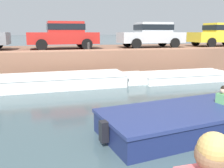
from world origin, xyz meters
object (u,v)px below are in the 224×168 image
(car_left_inner_red, at_px, (64,34))
(car_centre_silver, at_px, (151,34))
(motorboat_passing, at_px, (207,116))
(car_right_inner_yellow, at_px, (221,34))
(mooring_bollard_mid, at_px, (89,46))
(boat_moored_east_white, at_px, (179,77))
(boat_moored_central_white, at_px, (70,80))

(car_left_inner_red, relative_size, car_centre_silver, 0.99)
(motorboat_passing, relative_size, car_left_inner_red, 1.56)
(car_centre_silver, distance_m, car_right_inner_yellow, 5.05)
(motorboat_passing, bearing_deg, mooring_bollard_mid, 102.82)
(car_right_inner_yellow, bearing_deg, car_centre_silver, -179.99)
(car_left_inner_red, bearing_deg, mooring_bollard_mid, -57.85)
(boat_moored_east_white, distance_m, car_right_inner_yellow, 6.67)
(boat_moored_east_white, xyz_separation_m, car_centre_silver, (0.07, 3.74, 2.06))
(boat_moored_east_white, xyz_separation_m, car_right_inner_yellow, (5.12, 3.74, 2.06))
(boat_moored_central_white, height_order, mooring_bollard_mid, mooring_bollard_mid)
(car_centre_silver, bearing_deg, mooring_bollard_mid, -157.45)
(boat_moored_east_white, relative_size, car_centre_silver, 1.34)
(car_left_inner_red, height_order, car_right_inner_yellow, same)
(motorboat_passing, xyz_separation_m, mooring_bollard_mid, (-1.74, 7.66, 1.39))
(boat_moored_east_white, height_order, mooring_bollard_mid, mooring_bollard_mid)
(car_centre_silver, height_order, mooring_bollard_mid, car_centre_silver)
(car_left_inner_red, xyz_separation_m, car_centre_silver, (5.40, -0.00, -0.00))
(boat_moored_central_white, relative_size, boat_moored_east_white, 1.21)
(boat_moored_central_white, xyz_separation_m, car_right_inner_yellow, (10.53, 3.69, 1.99))
(boat_moored_east_white, bearing_deg, car_centre_silver, 88.94)
(boat_moored_east_white, relative_size, car_left_inner_red, 1.35)
(boat_moored_east_white, height_order, car_centre_silver, car_centre_silver)
(motorboat_passing, relative_size, car_centre_silver, 1.55)
(motorboat_passing, xyz_separation_m, car_centre_silver, (2.54, 9.44, 2.00))
(boat_moored_east_white, xyz_separation_m, mooring_bollard_mid, (-4.21, 1.96, 1.45))
(car_centre_silver, xyz_separation_m, car_right_inner_yellow, (5.05, 0.00, 0.00))
(car_centre_silver, bearing_deg, boat_moored_central_white, -146.07)
(car_left_inner_red, height_order, mooring_bollard_mid, car_left_inner_red)
(car_centre_silver, relative_size, mooring_bollard_mid, 9.02)
(car_left_inner_red, bearing_deg, car_right_inner_yellow, -0.01)
(boat_moored_central_white, bearing_deg, car_left_inner_red, 88.82)
(boat_moored_east_white, xyz_separation_m, car_left_inner_red, (-5.33, 3.74, 2.06))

